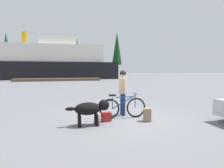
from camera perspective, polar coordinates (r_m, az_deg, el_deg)
ground_plane at (r=6.93m, az=3.90°, el=-10.61°), size 160.00×160.00×0.00m
bicycle at (r=6.82m, az=3.38°, el=-7.37°), size 1.77×0.44×0.93m
person_cyclist at (r=7.18m, az=3.41°, el=-1.23°), size 0.32×0.53×1.79m
dog at (r=5.97m, az=-6.68°, el=-7.68°), size 1.41×0.48×0.83m
backpack at (r=6.57m, az=10.95°, el=-9.46°), size 0.33×0.29×0.46m
handbag_pannier at (r=6.45m, az=-1.75°, el=-10.27°), size 0.35×0.24×0.32m
dock_pier at (r=30.21m, az=-16.47°, el=1.33°), size 13.18×2.03×0.40m
ferry_boat at (r=37.77m, az=-20.27°, el=6.23°), size 27.51×8.29×8.78m
pine_tree_far_left at (r=55.47m, az=-30.16°, el=9.57°), size 2.92×2.92×11.29m
pine_tree_center at (r=54.03m, az=-11.29°, el=10.26°), size 3.86×3.86×12.01m
pine_tree_far_right at (r=58.13m, az=1.56°, el=11.00°), size 3.18×3.18×13.36m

